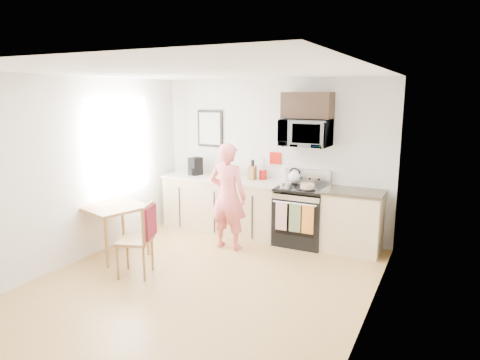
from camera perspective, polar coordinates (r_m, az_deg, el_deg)
The scene contains 28 objects.
floor at distance 5.58m, azimuth -5.01°, elevation -13.56°, with size 4.60×4.60×0.00m, color #A88541.
back_wall at distance 7.20m, azimuth 4.42°, elevation 2.97°, with size 4.00×0.04×2.60m, color silver.
front_wall at distance 3.50m, azimuth -25.61°, elevation -7.22°, with size 4.00×0.04×2.60m, color silver.
left_wall at distance 6.44m, azimuth -20.59°, elevation 1.27°, with size 0.04×4.60×2.60m, color silver.
right_wall at distance 4.48m, azimuth 17.13°, elevation -2.69°, with size 0.04×4.60×2.60m, color silver.
ceiling at distance 5.07m, azimuth -5.53°, elevation 14.17°, with size 4.00×4.60×0.04m, color white.
window at distance 6.94m, azimuth -15.71°, elevation 4.34°, with size 0.06×1.40×1.50m.
cabinet_left at distance 7.44m, azimuth -2.29°, elevation -3.42°, with size 2.10×0.60×0.90m, color beige.
countertop_left at distance 7.33m, azimuth -2.32°, elevation 0.13°, with size 2.14×0.64×0.04m, color beige.
cabinet_right at distance 6.69m, azimuth 14.77°, elevation -5.49°, with size 0.84×0.60×0.90m, color beige.
countertop_right at distance 6.58m, azimuth 14.98°, elevation -1.56°, with size 0.88×0.64×0.04m, color black.
range at distance 6.87m, azimuth 8.17°, elevation -4.90°, with size 0.76×0.70×1.16m.
microwave at distance 6.72m, azimuth 8.77°, elevation 6.22°, with size 0.76×0.51×0.42m, color silver.
upper_cabinet at distance 6.74m, azimuth 9.00°, elevation 9.81°, with size 0.76×0.35×0.40m, color black.
wall_art at distance 7.65m, azimuth -4.01°, elevation 6.87°, with size 0.50×0.04×0.65m.
wall_trivet at distance 7.16m, azimuth 4.74°, elevation 2.92°, with size 0.20×0.02×0.20m, color #A3170D.
person at distance 6.51m, azimuth -1.65°, elevation -2.18°, with size 0.60×0.39×1.65m, color #D33D3A.
dining_table at distance 6.50m, azimuth -16.43°, elevation -4.05°, with size 0.87×0.87×0.76m.
chair at distance 5.70m, azimuth -12.65°, elevation -6.50°, with size 0.56×0.53×0.97m.
knife_block at distance 7.17m, azimuth 1.65°, elevation 0.96°, with size 0.10×0.14×0.23m, color brown.
utensil_crock at distance 7.18m, azimuth 3.07°, elevation 1.29°, with size 0.13×0.13×0.38m.
fruit_bowl at distance 7.32m, azimuth -1.81°, elevation 0.62°, with size 0.25×0.25×0.11m.
milk_carton at distance 7.35m, azimuth -1.74°, elevation 1.23°, with size 0.09×0.09×0.23m, color tan.
coffee_maker at distance 7.61m, azimuth -6.01°, elevation 1.76°, with size 0.22×0.28×0.31m.
bread_bag at distance 7.11m, azimuth -2.68°, elevation 0.34°, with size 0.27×0.12×0.10m, color tan.
cake at distance 6.59m, azimuth 8.97°, elevation -0.88°, with size 0.25×0.25×0.08m.
kettle at distance 6.98m, azimuth 7.27°, elevation 0.45°, with size 0.21×0.21×0.26m.
pot at distance 6.63m, azimuth 6.08°, elevation -0.69°, with size 0.18×0.31×0.09m.
Camera 1 is at (2.67, -4.30, 2.35)m, focal length 32.00 mm.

